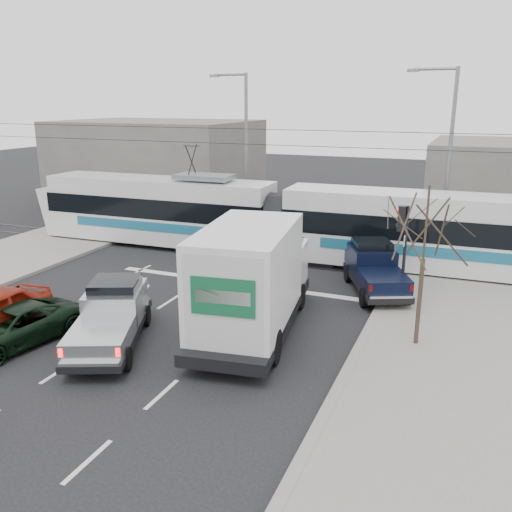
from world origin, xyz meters
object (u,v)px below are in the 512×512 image
at_px(navy_pickup, 374,268).
at_px(tram, 278,219).
at_px(box_truck, 253,280).
at_px(street_lamp_near, 446,152).
at_px(traffic_signal, 403,232).
at_px(bare_tree, 426,230).
at_px(silver_pickup, 112,314).
at_px(green_car, 13,327).
at_px(street_lamp_far, 243,142).

bearing_deg(navy_pickup, tram, 123.73).
height_order(tram, box_truck, tram).
relative_size(street_lamp_near, tram, 0.35).
xyz_separation_m(traffic_signal, box_truck, (-4.06, -4.91, -0.88)).
distance_m(bare_tree, street_lamp_near, 11.58).
height_order(street_lamp_near, tram, street_lamp_near).
bearing_deg(silver_pickup, street_lamp_near, 35.56).
bearing_deg(tram, green_car, -110.35).
height_order(silver_pickup, green_car, silver_pickup).
xyz_separation_m(street_lamp_near, street_lamp_far, (-11.50, 2.00, 0.00)).
bearing_deg(navy_pickup, street_lamp_near, 49.42).
xyz_separation_m(street_lamp_far, box_truck, (6.60, -14.42, -3.25)).
relative_size(street_lamp_far, green_car, 2.05).
distance_m(street_lamp_far, navy_pickup, 13.59).
distance_m(traffic_signal, tram, 7.67).
distance_m(bare_tree, green_car, 13.13).
bearing_deg(navy_pickup, bare_tree, -89.51).
xyz_separation_m(bare_tree, tram, (-7.57, 8.08, -1.92)).
distance_m(traffic_signal, street_lamp_far, 14.47).
xyz_separation_m(traffic_signal, street_lamp_far, (-10.66, 9.50, 2.37)).
bearing_deg(green_car, navy_pickup, 54.54).
bearing_deg(green_car, bare_tree, 31.57).
bearing_deg(street_lamp_near, silver_pickup, -120.81).
distance_m(bare_tree, street_lamp_far, 17.97).
bearing_deg(street_lamp_far, bare_tree, -48.88).
xyz_separation_m(traffic_signal, silver_pickup, (-7.95, -7.25, -1.81)).
bearing_deg(traffic_signal, street_lamp_near, 83.59).
bearing_deg(traffic_signal, box_truck, -129.56).
bearing_deg(bare_tree, tram, 133.11).
bearing_deg(silver_pickup, traffic_signal, 18.70).
bearing_deg(navy_pickup, traffic_signal, -59.81).
height_order(bare_tree, box_truck, bare_tree).
distance_m(street_lamp_far, green_car, 18.69).
height_order(street_lamp_near, silver_pickup, street_lamp_near).
bearing_deg(traffic_signal, green_car, -141.18).
bearing_deg(bare_tree, green_car, -158.64).
bearing_deg(street_lamp_near, street_lamp_far, 170.13).
bearing_deg(box_truck, tram, 96.58).
bearing_deg(silver_pickup, street_lamp_far, 75.54).
distance_m(box_truck, navy_pickup, 6.48).
distance_m(bare_tree, traffic_signal, 4.28).
height_order(bare_tree, street_lamp_far, street_lamp_far).
relative_size(street_lamp_near, silver_pickup, 1.66).
height_order(tram, green_car, tram).
bearing_deg(tram, navy_pickup, -33.45).
relative_size(navy_pickup, green_car, 1.13).
xyz_separation_m(bare_tree, street_lamp_near, (-0.29, 11.50, 1.32)).
distance_m(street_lamp_near, navy_pickup, 8.13).
height_order(bare_tree, navy_pickup, bare_tree).
distance_m(street_lamp_near, street_lamp_far, 11.67).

